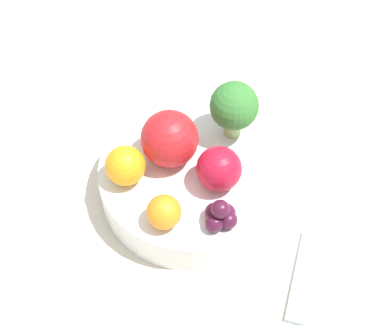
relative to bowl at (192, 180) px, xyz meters
The scene contains 10 objects.
ground_plane 0.04m from the bowl, ahead, with size 6.00×6.00×0.00m, color gray.
table_surface 0.03m from the bowl, ahead, with size 1.20×1.20×0.02m.
bowl is the anchor object (origin of this frame).
broccoli 0.09m from the bowl, 98.48° to the right, with size 0.05×0.05×0.07m.
apple_red 0.06m from the bowl, behind, with size 0.05×0.05×0.05m.
apple_green 0.06m from the bowl, ahead, with size 0.06×0.06×0.06m.
orange_front 0.08m from the bowl, 101.13° to the left, with size 0.04×0.04×0.04m.
orange_back 0.08m from the bowl, 43.88° to the left, with size 0.04×0.04×0.04m.
grape_cluster 0.08m from the bowl, 146.51° to the left, with size 0.04×0.04×0.03m.
napkin 0.21m from the bowl, behind, with size 0.16×0.14×0.01m.
Camera 1 is at (-0.23, 0.34, 0.62)m, focal length 60.00 mm.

